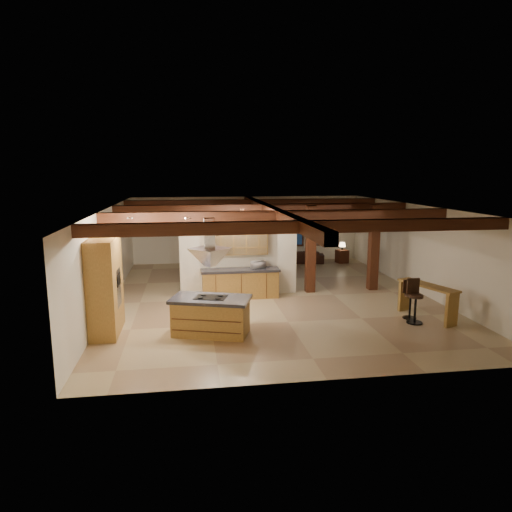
{
  "coord_description": "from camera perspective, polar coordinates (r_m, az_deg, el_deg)",
  "views": [
    {
      "loc": [
        -2.58,
        -13.97,
        4.0
      ],
      "look_at": [
        -0.43,
        0.5,
        1.27
      ],
      "focal_mm": 32.0,
      "sensor_mm": 36.0,
      "label": 1
    }
  ],
  "objects": [
    {
      "name": "ground",
      "position": [
        14.76,
        1.96,
        -5.16
      ],
      "size": [
        12.0,
        12.0,
        0.0
      ],
      "primitive_type": "plane",
      "color": "tan",
      "rests_on": "ground"
    },
    {
      "name": "room_walls",
      "position": [
        14.38,
        2.01,
        1.68
      ],
      "size": [
        12.0,
        12.0,
        12.0
      ],
      "color": "silver",
      "rests_on": "ground"
    },
    {
      "name": "ceiling_beams",
      "position": [
        14.26,
        2.03,
        5.58
      ],
      "size": [
        10.0,
        12.0,
        0.28
      ],
      "color": "#35170D",
      "rests_on": "room_walls"
    },
    {
      "name": "timber_posts",
      "position": [
        15.5,
        10.8,
        2.09
      ],
      "size": [
        2.5,
        0.3,
        2.9
      ],
      "color": "#35170D",
      "rests_on": "ground"
    },
    {
      "name": "partition_wall",
      "position": [
        14.84,
        -2.16,
        -0.71
      ],
      "size": [
        3.8,
        0.18,
        2.2
      ],
      "primitive_type": "cube",
      "color": "silver",
      "rests_on": "ground"
    },
    {
      "name": "pantry_cabinet",
      "position": [
        11.89,
        -18.32,
        -3.59
      ],
      "size": [
        0.67,
        1.6,
        2.4
      ],
      "color": "#B08438",
      "rests_on": "ground"
    },
    {
      "name": "back_counter",
      "position": [
        14.6,
        -1.97,
        -3.41
      ],
      "size": [
        2.5,
        0.66,
        0.94
      ],
      "color": "#B08438",
      "rests_on": "ground"
    },
    {
      "name": "upper_display_cabinet",
      "position": [
        14.53,
        -2.1,
        2.05
      ],
      "size": [
        1.8,
        0.36,
        0.95
      ],
      "color": "#B08438",
      "rests_on": "partition_wall"
    },
    {
      "name": "range_hood",
      "position": [
        11.1,
        -5.78,
        -1.0
      ],
      "size": [
        1.1,
        1.1,
        1.4
      ],
      "color": "silver",
      "rests_on": "room_walls"
    },
    {
      "name": "back_windows",
      "position": [
        20.77,
        6.65,
        3.58
      ],
      "size": [
        2.7,
        0.07,
        1.7
      ],
      "color": "#35170D",
      "rests_on": "room_walls"
    },
    {
      "name": "framed_art",
      "position": [
        20.07,
        -5.31,
        3.94
      ],
      "size": [
        0.65,
        0.05,
        0.85
      ],
      "color": "#35170D",
      "rests_on": "room_walls"
    },
    {
      "name": "recessed_cans",
      "position": [
        12.09,
        -8.21,
        5.1
      ],
      "size": [
        3.16,
        2.46,
        0.03
      ],
      "color": "silver",
      "rests_on": "room_walls"
    },
    {
      "name": "kitchen_island",
      "position": [
        11.43,
        -5.66,
        -7.41
      ],
      "size": [
        2.14,
        1.56,
        0.96
      ],
      "color": "#B08438",
      "rests_on": "ground"
    },
    {
      "name": "dining_table",
      "position": [
        17.07,
        -0.78,
        -1.87
      ],
      "size": [
        1.91,
        1.16,
        0.65
      ],
      "primitive_type": "imported",
      "rotation": [
        0.0,
        0.0,
        -0.07
      ],
      "color": "#3C190F",
      "rests_on": "ground"
    },
    {
      "name": "sofa",
      "position": [
        20.29,
        5.82,
        -0.07
      ],
      "size": [
        1.98,
        1.09,
        0.55
      ],
      "primitive_type": "imported",
      "rotation": [
        0.0,
        0.0,
        2.94
      ],
      "color": "black",
      "rests_on": "ground"
    },
    {
      "name": "microwave",
      "position": [
        14.54,
        0.28,
        -1.11
      ],
      "size": [
        0.48,
        0.39,
        0.23
      ],
      "primitive_type": "imported",
      "rotation": [
        0.0,
        0.0,
        3.43
      ],
      "color": "#B2B1B6",
      "rests_on": "back_counter"
    },
    {
      "name": "bar_counter",
      "position": [
        13.38,
        20.62,
        -4.65
      ],
      "size": [
        1.03,
        1.86,
        0.95
      ],
      "color": "#B08438",
      "rests_on": "ground"
    },
    {
      "name": "side_table",
      "position": [
        20.52,
        10.69,
        -0.04
      ],
      "size": [
        0.53,
        0.53,
        0.57
      ],
      "primitive_type": "cube",
      "rotation": [
        0.0,
        0.0,
        0.18
      ],
      "color": "#35170D",
      "rests_on": "ground"
    },
    {
      "name": "table_lamp",
      "position": [
        20.44,
        10.74,
        1.41
      ],
      "size": [
        0.29,
        0.29,
        0.34
      ],
      "color": "black",
      "rests_on": "side_table"
    },
    {
      "name": "bar_stool_a",
      "position": [
        13.26,
        18.66,
        -5.15
      ],
      "size": [
        0.37,
        0.37,
        1.05
      ],
      "color": "black",
      "rests_on": "ground"
    },
    {
      "name": "bar_stool_b",
      "position": [
        12.88,
        19.24,
        -5.32
      ],
      "size": [
        0.41,
        0.41,
        1.19
      ],
      "color": "black",
      "rests_on": "ground"
    },
    {
      "name": "dining_chairs",
      "position": [
        17.02,
        -0.79,
        -1.08
      ],
      "size": [
        2.24,
        2.24,
        1.11
      ],
      "color": "#35170D",
      "rests_on": "ground"
    }
  ]
}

